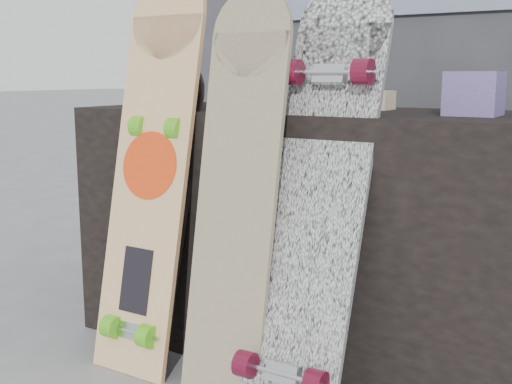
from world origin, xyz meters
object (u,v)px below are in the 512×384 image
Objects in this scene: skateboard_dark at (157,209)px; longboard_celtic at (238,184)px; longboard_cascadia at (318,188)px; vendor_table at (320,232)px; longboard_geisha at (152,160)px.

longboard_celtic is at bearing -9.56° from skateboard_dark.
longboard_cascadia reaches higher than skateboard_dark.
vendor_table is at bearing 114.80° from longboard_cascadia.
longboard_celtic is at bearing -7.63° from longboard_geisha.
vendor_table is 0.43m from longboard_cascadia.
longboard_cascadia is 0.58m from skateboard_dark.
skateboard_dark is at bearing -179.92° from longboard_cascadia.
vendor_table is 1.30× the size of longboard_geisha.
vendor_table is 0.54m from skateboard_dark.
skateboard_dark is at bearing 69.73° from longboard_geisha.
longboard_celtic is 0.98× the size of longboard_cascadia.
longboard_cascadia is at bearing 0.08° from skateboard_dark.
longboard_geisha is (-0.41, -0.35, 0.25)m from vendor_table.
longboard_geisha is at bearing -110.27° from skateboard_dark.
skateboard_dark is (-0.56, -0.00, -0.12)m from longboard_cascadia.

